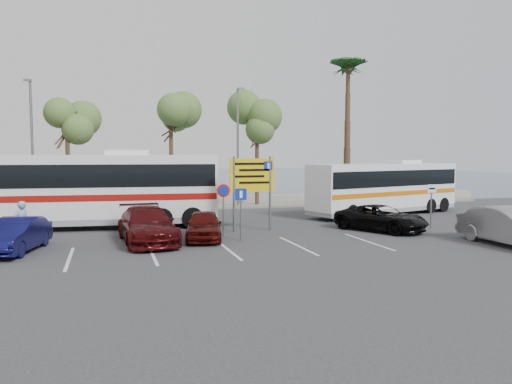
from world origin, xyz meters
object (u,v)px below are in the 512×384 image
object	(u,v)px
car_red	(204,225)
car_maroon	(147,225)
pedestrian_far	(333,203)
coach_bus_right	(385,189)
pedestrian_near	(21,224)
direction_sign	(252,181)
street_lamp_right	(238,141)
car_silver_b	(512,227)
street_lamp_left	(32,139)
suv_black	(381,218)
car_blue	(16,235)
coach_bus_left	(90,192)

from	to	relation	value
car_red	car_maroon	bearing A→B (deg)	-168.50
car_maroon	pedestrian_far	xyz separation A→B (m)	(10.31, 3.78, 0.25)
coach_bus_right	pedestrian_near	size ratio (longest dim) A/B	5.96
direction_sign	car_red	bearing A→B (deg)	-147.68
direction_sign	pedestrian_far	size ratio (longest dim) A/B	1.81
street_lamp_right	car_silver_b	size ratio (longest dim) A/B	1.68
street_lamp_left	coach_bus_right	bearing A→B (deg)	-17.06
street_lamp_left	suv_black	xyz separation A→B (m)	(17.00, -12.02, -3.98)
suv_black	pedestrian_near	size ratio (longest dim) A/B	2.45
car_blue	street_lamp_left	bearing A→B (deg)	107.98
coach_bus_right	car_silver_b	xyz separation A→B (m)	(-0.61, -10.69, -0.76)
direction_sign	pedestrian_far	bearing A→B (deg)	21.73
coach_bus_right	car_blue	distance (m)	20.64
street_lamp_right	car_maroon	distance (m)	14.47
car_red	car_silver_b	world-z (taller)	car_silver_b
car_red	pedestrian_near	bearing A→B (deg)	-173.24
street_lamp_right	car_maroon	size ratio (longest dim) A/B	1.57
car_red	car_silver_b	distance (m)	12.70
coach_bus_right	street_lamp_right	bearing A→B (deg)	140.27
coach_bus_right	car_blue	world-z (taller)	coach_bus_right
street_lamp_left	direction_sign	world-z (taller)	street_lamp_left
coach_bus_left	car_blue	distance (m)	6.33
car_maroon	car_red	world-z (taller)	car_maroon
street_lamp_right	car_blue	xyz separation A→B (m)	(-12.00, -12.71, -3.95)
coach_bus_right	car_red	distance (m)	13.57
car_red	car_silver_b	size ratio (longest dim) A/B	0.78
street_lamp_right	direction_sign	world-z (taller)	street_lamp_right
pedestrian_near	car_red	bearing A→B (deg)	135.23
direction_sign	coach_bus_left	bearing A→B (deg)	156.24
coach_bus_right	suv_black	size ratio (longest dim) A/B	2.43
street_lamp_left	car_maroon	distance (m)	13.94
suv_black	car_blue	bearing A→B (deg)	153.94
car_red	suv_black	size ratio (longest dim) A/B	0.83
suv_black	pedestrian_far	xyz separation A→B (m)	(-0.77, 3.78, 0.37)
street_lamp_left	pedestrian_far	bearing A→B (deg)	-26.91
suv_black	car_silver_b	xyz separation A→B (m)	(3.00, -5.00, 0.16)
pedestrian_near	pedestrian_far	xyz separation A→B (m)	(15.23, 3.17, 0.08)
car_red	pedestrian_near	xyz separation A→B (m)	(-7.32, 0.61, 0.28)
street_lamp_right	direction_sign	xyz separation A→B (m)	(-2.00, -10.32, -2.17)
car_blue	pedestrian_far	size ratio (longest dim) A/B	1.99
street_lamp_right	car_blue	distance (m)	17.92
street_lamp_right	coach_bus_left	distance (m)	12.14
direction_sign	car_maroon	xyz separation A→B (m)	(-5.08, -1.70, -1.69)
car_maroon	car_blue	bearing A→B (deg)	-176.36
car_silver_b	car_red	bearing A→B (deg)	155.66
coach_bus_right	car_red	world-z (taller)	coach_bus_right
car_maroon	street_lamp_right	bearing A→B (deg)	55.13
car_silver_b	pedestrian_near	distance (m)	19.81
car_red	pedestrian_far	bearing A→B (deg)	37.05
street_lamp_right	car_maroon	xyz separation A→B (m)	(-7.08, -12.02, -3.86)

